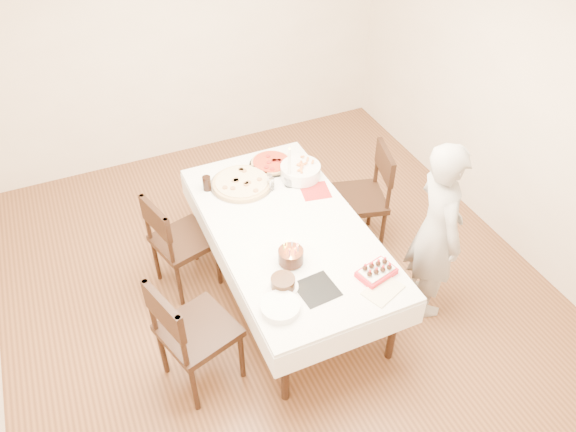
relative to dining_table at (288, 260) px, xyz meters
name	(u,v)px	position (x,y,z in m)	size (l,w,h in m)	color
floor	(279,294)	(-0.09, 0.00, -0.38)	(5.00, 5.00, 0.00)	brown
wall_back	(181,36)	(-0.09, 2.50, 0.98)	(4.50, 0.04, 2.70)	#F5E6CE
wall_right	(524,103)	(2.16, 0.00, 0.98)	(0.04, 5.00, 2.70)	#F5E6CE
dining_table	(288,260)	(0.00, 0.00, 0.00)	(1.14, 2.14, 0.75)	white
chair_right_savory	(357,199)	(0.84, 0.34, 0.13)	(0.52, 0.52, 1.02)	black
chair_left_savory	(184,241)	(-0.75, 0.47, 0.11)	(0.50, 0.50, 0.97)	black
chair_left_dessert	(198,330)	(-0.92, -0.50, 0.14)	(0.53, 0.53, 1.03)	black
person	(437,231)	(1.01, -0.56, 0.42)	(0.58, 0.38, 1.59)	#9D9794
pizza_white	(242,183)	(-0.14, 0.65, 0.40)	(0.55, 0.55, 0.04)	beige
pizza_pepperoni	(271,163)	(0.20, 0.82, 0.40)	(0.39, 0.39, 0.04)	red
red_placemat	(315,191)	(0.39, 0.32, 0.38)	(0.23, 0.23, 0.01)	#B21E1E
pasta_bowl	(300,171)	(0.36, 0.55, 0.44)	(0.35, 0.35, 0.11)	white
taper_candle	(289,166)	(0.23, 0.48, 0.57)	(0.09, 0.09, 0.40)	white
shaker_pair	(272,184)	(0.07, 0.49, 0.44)	(0.10, 0.10, 0.12)	white
cola_glass	(207,183)	(-0.43, 0.71, 0.44)	(0.07, 0.07, 0.13)	black
layer_cake	(283,283)	(-0.29, -0.57, 0.42)	(0.22, 0.22, 0.09)	#341C0D
cake_board	(317,289)	(-0.08, -0.68, 0.38)	(0.27, 0.27, 0.01)	black
birthday_cake	(291,253)	(-0.14, -0.37, 0.47)	(0.19, 0.19, 0.17)	#38180F
strawberry_box	(377,272)	(0.37, -0.73, 0.41)	(0.27, 0.18, 0.07)	red
box_lid	(383,291)	(0.33, -0.88, 0.38)	(0.28, 0.19, 0.02)	beige
plate_stack	(280,307)	(-0.39, -0.75, 0.40)	(0.27, 0.27, 0.06)	white
china_plate	(277,311)	(-0.41, -0.75, 0.38)	(0.19, 0.19, 0.01)	white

